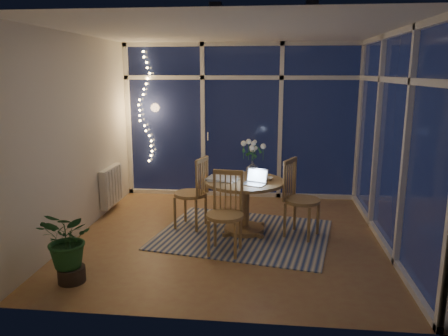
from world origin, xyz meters
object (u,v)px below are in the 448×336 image
Objects in this scene: chair_right at (302,199)px; flower_vase at (252,167)px; chair_front at (225,214)px; potted_plant at (69,247)px; laptop at (254,177)px; dining_table at (244,206)px; chair_left at (190,192)px.

chair_right reaches higher than flower_vase.
chair_front reaches higher than potted_plant.
potted_plant is at bearing -118.86° from laptop.
chair_front is (-0.18, -0.74, 0.14)m from dining_table.
chair_right is (1.51, -0.19, 0.01)m from chair_left.
chair_right is at bearing -6.14° from dining_table.
chair_front is at bearing 30.64° from potted_plant.
chair_right is 1.37× the size of potted_plant.
chair_right is 4.95× the size of flower_vase.
chair_front is 1.17m from flower_vase.
laptop is 0.56m from flower_vase.
chair_right is 1.15m from chair_front.
dining_table is 3.68× the size of laptop.
flower_vase is at bearing 76.10° from dining_table.
chair_left is at bearing -176.69° from laptop.
potted_plant is (-1.50, -0.89, -0.12)m from chair_front.
potted_plant is at bearing -131.82° from flower_vase.
dining_table is 1.39× the size of potted_plant.
laptop is at bearing -85.58° from flower_vase.
dining_table is 0.53m from laptop.
flower_vase is (0.84, 0.24, 0.32)m from chair_left.
chair_right reaches higher than chair_front.
flower_vase is at bearing 82.91° from chair_right.
laptop is (0.13, -0.21, 0.47)m from dining_table.
dining_table is 0.77m from chair_left.
chair_left reaches higher than chair_front.
dining_table is 2.34m from potted_plant.
laptop is at bearing 65.66° from chair_front.
dining_table is 1.04× the size of chair_left.
potted_plant is at bearing -13.10° from chair_left.
chair_left is 0.98× the size of chair_right.
potted_plant is (-1.68, -1.62, 0.02)m from dining_table.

